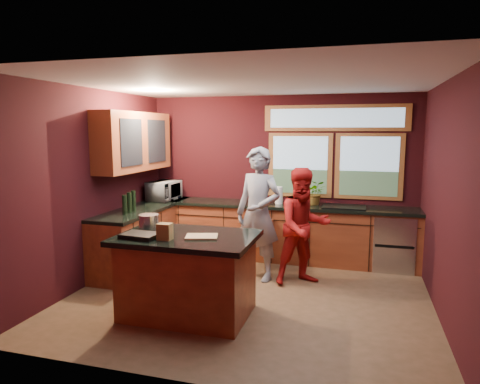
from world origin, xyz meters
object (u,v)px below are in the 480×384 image
at_px(person_grey, 258,214).
at_px(island, 188,275).
at_px(person_red, 304,226).
at_px(cutting_board, 202,237).
at_px(stock_pot, 149,222).

bearing_deg(person_grey, island, -91.22).
distance_m(person_red, cutting_board, 1.73).
bearing_deg(person_grey, person_red, 16.48).
bearing_deg(person_red, person_grey, 146.87).
bearing_deg(cutting_board, stock_pot, 165.07).
height_order(person_red, stock_pot, person_red).
relative_size(island, person_red, 0.96).
relative_size(island, stock_pot, 6.46).
bearing_deg(person_red, island, -160.79).
bearing_deg(person_grey, cutting_board, -83.33).
xyz_separation_m(person_grey, person_red, (0.65, -0.02, -0.14)).
height_order(island, person_red, person_red).
bearing_deg(island, cutting_board, -14.04).
xyz_separation_m(cutting_board, stock_pot, (-0.75, 0.20, 0.08)).
height_order(person_grey, cutting_board, person_grey).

